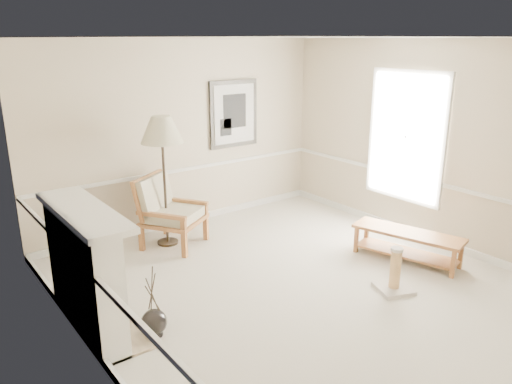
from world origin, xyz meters
TOP-DOWN VIEW (x-y plane):
  - ground at (0.00, 0.00)m, footprint 5.50×5.50m
  - room at (0.14, 0.08)m, footprint 5.04×5.54m
  - fireplace at (-2.34, 0.60)m, footprint 0.64×1.64m
  - floor_vase at (-1.88, 0.07)m, footprint 0.26×0.26m
  - armchair at (-0.66, 2.12)m, footprint 1.09×1.11m
  - floor_lamp at (-0.66, 2.14)m, footprint 0.72×0.72m
  - bench at (1.66, -0.34)m, footprint 0.82×1.52m
  - scratching_post at (0.82, -0.80)m, footprint 0.50×0.50m

SIDE VIEW (x-z plane):
  - ground at x=0.00m, z-range 0.00..0.00m
  - floor_vase at x=-1.88m, z-range -0.25..0.53m
  - scratching_post at x=0.82m, z-range -0.10..0.45m
  - bench at x=1.66m, z-range 0.07..0.48m
  - armchair at x=-0.66m, z-range 0.04..1.06m
  - fireplace at x=-2.34m, z-range -0.01..1.30m
  - floor_lamp at x=-0.66m, z-range 0.70..2.58m
  - room at x=0.14m, z-range 0.41..3.33m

